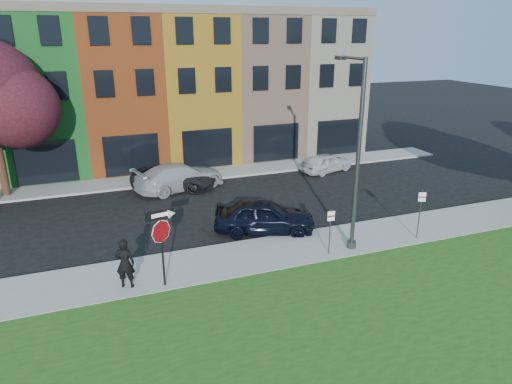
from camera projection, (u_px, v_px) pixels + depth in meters
name	position (u px, v px, depth m)	size (l,w,h in m)	color
ground	(319.00, 286.00, 16.96)	(120.00, 120.00, 0.00)	black
sidewalk_near	(328.00, 243.00, 20.25)	(40.00, 3.00, 0.12)	gray
sidewalk_far	(168.00, 178.00, 29.22)	(40.00, 2.40, 0.12)	gray
rowhouse_block	(155.00, 89.00, 33.21)	(30.00, 10.12, 10.00)	beige
stop_sign	(161.00, 232.00, 16.11)	(1.04, 0.25, 2.98)	black
man	(125.00, 263.00, 16.41)	(0.80, 0.66, 1.90)	black
sedan_near	(265.00, 216.00, 21.31)	(5.02, 3.38, 1.59)	black
parked_car_silver	(180.00, 176.00, 27.17)	(5.84, 3.66, 1.58)	#B6B6BB
parked_car_dark	(174.00, 177.00, 27.35)	(5.49, 4.17, 1.39)	black
parked_car_white	(327.00, 163.00, 30.59)	(4.01, 2.49, 1.27)	silver
street_lamp	(355.00, 157.00, 18.62)	(0.47, 2.58, 7.94)	#414345
parking_sign_a	(330.00, 226.00, 18.77)	(0.32, 0.10, 2.00)	#414345
parking_sign_b	(420.00, 209.00, 20.18)	(0.30, 0.16, 2.30)	#414345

